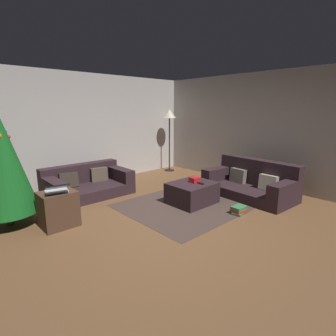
{
  "coord_description": "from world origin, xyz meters",
  "views": [
    {
      "loc": [
        -2.64,
        -2.87,
        1.8
      ],
      "look_at": [
        0.5,
        0.54,
        0.75
      ],
      "focal_mm": 28.36,
      "sensor_mm": 36.0,
      "label": 1
    }
  ],
  "objects_px": {
    "side_table": "(58,209)",
    "book_stack": "(239,210)",
    "laptop": "(57,190)",
    "gift_box": "(195,180)",
    "corner_lamp": "(169,119)",
    "couch_left": "(87,184)",
    "christmas_tree": "(2,161)",
    "couch_right": "(251,183)",
    "tv_remote": "(200,183)",
    "ottoman": "(192,193)"
  },
  "relations": [
    {
      "from": "couch_right",
      "to": "corner_lamp",
      "type": "distance_m",
      "value": 3.11
    },
    {
      "from": "side_table",
      "to": "book_stack",
      "type": "height_order",
      "value": "side_table"
    },
    {
      "from": "couch_left",
      "to": "laptop",
      "type": "bearing_deg",
      "value": 49.85
    },
    {
      "from": "couch_right",
      "to": "tv_remote",
      "type": "bearing_deg",
      "value": 75.78
    },
    {
      "from": "tv_remote",
      "to": "book_stack",
      "type": "xyz_separation_m",
      "value": [
        0.13,
        -0.78,
        -0.34
      ]
    },
    {
      "from": "book_stack",
      "to": "gift_box",
      "type": "bearing_deg",
      "value": 97.63
    },
    {
      "from": "couch_right",
      "to": "side_table",
      "type": "relative_size",
      "value": 3.37
    },
    {
      "from": "laptop",
      "to": "side_table",
      "type": "bearing_deg",
      "value": 77.85
    },
    {
      "from": "gift_box",
      "to": "side_table",
      "type": "distance_m",
      "value": 2.46
    },
    {
      "from": "corner_lamp",
      "to": "book_stack",
      "type": "bearing_deg",
      "value": -112.87
    },
    {
      "from": "couch_left",
      "to": "christmas_tree",
      "type": "distance_m",
      "value": 1.84
    },
    {
      "from": "christmas_tree",
      "to": "corner_lamp",
      "type": "height_order",
      "value": "christmas_tree"
    },
    {
      "from": "side_table",
      "to": "book_stack",
      "type": "relative_size",
      "value": 2.05
    },
    {
      "from": "ottoman",
      "to": "couch_right",
      "type": "bearing_deg",
      "value": -22.87
    },
    {
      "from": "side_table",
      "to": "corner_lamp",
      "type": "xyz_separation_m",
      "value": [
        3.84,
        1.6,
        1.23
      ]
    },
    {
      "from": "tv_remote",
      "to": "couch_right",
      "type": "bearing_deg",
      "value": -14.83
    },
    {
      "from": "couch_right",
      "to": "christmas_tree",
      "type": "height_order",
      "value": "christmas_tree"
    },
    {
      "from": "christmas_tree",
      "to": "couch_left",
      "type": "bearing_deg",
      "value": 19.86
    },
    {
      "from": "laptop",
      "to": "book_stack",
      "type": "xyz_separation_m",
      "value": [
        2.49,
        -1.57,
        -0.54
      ]
    },
    {
      "from": "couch_left",
      "to": "corner_lamp",
      "type": "distance_m",
      "value": 3.13
    },
    {
      "from": "couch_right",
      "to": "corner_lamp",
      "type": "xyz_separation_m",
      "value": [
        0.29,
        2.84,
        1.24
      ]
    },
    {
      "from": "couch_left",
      "to": "side_table",
      "type": "height_order",
      "value": "couch_left"
    },
    {
      "from": "tv_remote",
      "to": "corner_lamp",
      "type": "relative_size",
      "value": 0.09
    },
    {
      "from": "ottoman",
      "to": "corner_lamp",
      "type": "distance_m",
      "value": 3.07
    },
    {
      "from": "gift_box",
      "to": "side_table",
      "type": "relative_size",
      "value": 0.32
    },
    {
      "from": "book_stack",
      "to": "corner_lamp",
      "type": "xyz_separation_m",
      "value": [
        1.36,
        3.23,
        1.44
      ]
    },
    {
      "from": "couch_right",
      "to": "ottoman",
      "type": "relative_size",
      "value": 2.21
    },
    {
      "from": "ottoman",
      "to": "corner_lamp",
      "type": "height_order",
      "value": "corner_lamp"
    },
    {
      "from": "gift_box",
      "to": "tv_remote",
      "type": "distance_m",
      "value": 0.15
    },
    {
      "from": "christmas_tree",
      "to": "laptop",
      "type": "distance_m",
      "value": 0.92
    },
    {
      "from": "christmas_tree",
      "to": "gift_box",
      "type": "bearing_deg",
      "value": -23.82
    },
    {
      "from": "couch_left",
      "to": "christmas_tree",
      "type": "xyz_separation_m",
      "value": [
        -1.57,
        -0.57,
        0.78
      ]
    },
    {
      "from": "couch_left",
      "to": "side_table",
      "type": "xyz_separation_m",
      "value": [
        -1.02,
        -1.14,
        0.04
      ]
    },
    {
      "from": "couch_right",
      "to": "side_table",
      "type": "height_order",
      "value": "couch_right"
    },
    {
      "from": "side_table",
      "to": "laptop",
      "type": "distance_m",
      "value": 0.34
    },
    {
      "from": "laptop",
      "to": "book_stack",
      "type": "relative_size",
      "value": 1.63
    },
    {
      "from": "tv_remote",
      "to": "corner_lamp",
      "type": "distance_m",
      "value": 3.07
    },
    {
      "from": "ottoman",
      "to": "corner_lamp",
      "type": "relative_size",
      "value": 0.48
    },
    {
      "from": "laptop",
      "to": "gift_box",
      "type": "bearing_deg",
      "value": -15.4
    },
    {
      "from": "couch_left",
      "to": "christmas_tree",
      "type": "height_order",
      "value": "christmas_tree"
    },
    {
      "from": "ottoman",
      "to": "gift_box",
      "type": "height_order",
      "value": "gift_box"
    },
    {
      "from": "couch_left",
      "to": "gift_box",
      "type": "relative_size",
      "value": 9.43
    },
    {
      "from": "laptop",
      "to": "corner_lamp",
      "type": "xyz_separation_m",
      "value": [
        3.85,
        1.66,
        0.9
      ]
    },
    {
      "from": "gift_box",
      "to": "book_stack",
      "type": "height_order",
      "value": "gift_box"
    },
    {
      "from": "ottoman",
      "to": "laptop",
      "type": "height_order",
      "value": "laptop"
    },
    {
      "from": "book_stack",
      "to": "ottoman",
      "type": "bearing_deg",
      "value": 101.62
    },
    {
      "from": "tv_remote",
      "to": "book_stack",
      "type": "bearing_deg",
      "value": -77.72
    },
    {
      "from": "corner_lamp",
      "to": "gift_box",
      "type": "bearing_deg",
      "value": -122.7
    },
    {
      "from": "couch_left",
      "to": "corner_lamp",
      "type": "xyz_separation_m",
      "value": [
        2.82,
        0.47,
        1.27
      ]
    },
    {
      "from": "couch_right",
      "to": "tv_remote",
      "type": "height_order",
      "value": "couch_right"
    }
  ]
}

